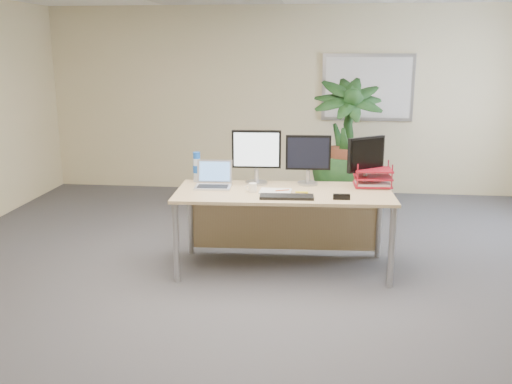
# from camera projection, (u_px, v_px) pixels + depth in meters

# --- Properties ---
(floor) EXTENTS (8.00, 8.00, 0.00)m
(floor) POSITION_uv_depth(u_px,v_px,m) (251.00, 303.00, 4.82)
(floor) COLOR #444448
(floor) RESTS_ON ground
(back_wall) EXTENTS (7.00, 0.04, 2.70)m
(back_wall) POSITION_uv_depth(u_px,v_px,m) (284.00, 101.00, 8.35)
(back_wall) COLOR beige
(back_wall) RESTS_ON floor
(whiteboard) EXTENTS (1.30, 0.04, 0.95)m
(whiteboard) POSITION_uv_depth(u_px,v_px,m) (368.00, 88.00, 8.13)
(whiteboard) COLOR #ACACB1
(whiteboard) RESTS_ON back_wall
(desk) EXTENTS (2.08, 0.96, 0.78)m
(desk) POSITION_uv_depth(u_px,v_px,m) (284.00, 205.00, 5.54)
(desk) COLOR tan
(desk) RESTS_ON floor
(floor_plant) EXTENTS (0.94, 0.94, 1.50)m
(floor_plant) POSITION_uv_depth(u_px,v_px,m) (345.00, 158.00, 7.22)
(floor_plant) COLOR #133516
(floor_plant) RESTS_ON floor
(monitor_left) EXTENTS (0.48, 0.22, 0.54)m
(monitor_left) POSITION_uv_depth(u_px,v_px,m) (256.00, 153.00, 5.60)
(monitor_left) COLOR #A8A8AC
(monitor_left) RESTS_ON desk
(monitor_right) EXTENTS (0.44, 0.20, 0.49)m
(monitor_right) POSITION_uv_depth(u_px,v_px,m) (308.00, 156.00, 5.58)
(monitor_right) COLOR #A8A8AC
(monitor_right) RESTS_ON desk
(monitor_dark) EXTENTS (0.37, 0.30, 0.48)m
(monitor_dark) POSITION_uv_depth(u_px,v_px,m) (366.00, 158.00, 5.52)
(monitor_dark) COLOR #A8A8AC
(monitor_dark) RESTS_ON desk
(laptop) EXTENTS (0.36, 0.32, 0.25)m
(laptop) POSITION_uv_depth(u_px,v_px,m) (214.00, 180.00, 5.55)
(laptop) COLOR silver
(laptop) RESTS_ON desk
(keyboard) EXTENTS (0.49, 0.19, 0.03)m
(keyboard) POSITION_uv_depth(u_px,v_px,m) (287.00, 197.00, 5.13)
(keyboard) COLOR black
(keyboard) RESTS_ON desk
(coffee_mug) EXTENTS (0.11, 0.08, 0.09)m
(coffee_mug) POSITION_uv_depth(u_px,v_px,m) (252.00, 188.00, 5.34)
(coffee_mug) COLOR white
(coffee_mug) RESTS_ON desk
(spiral_notebook) EXTENTS (0.30, 0.23, 0.01)m
(spiral_notebook) POSITION_uv_depth(u_px,v_px,m) (275.00, 191.00, 5.35)
(spiral_notebook) COLOR silver
(spiral_notebook) RESTS_ON desk
(orange_pen) EXTENTS (0.13, 0.07, 0.01)m
(orange_pen) POSITION_uv_depth(u_px,v_px,m) (282.00, 190.00, 5.34)
(orange_pen) COLOR #D04617
(orange_pen) RESTS_ON spiral_notebook
(yellow_highlighter) EXTENTS (0.12, 0.02, 0.02)m
(yellow_highlighter) POSITION_uv_depth(u_px,v_px,m) (302.00, 192.00, 5.31)
(yellow_highlighter) COLOR yellow
(yellow_highlighter) RESTS_ON desk
(water_bottle) EXTENTS (0.08, 0.08, 0.30)m
(water_bottle) POSITION_uv_depth(u_px,v_px,m) (197.00, 168.00, 5.74)
(water_bottle) COLOR silver
(water_bottle) RESTS_ON desk
(letter_tray) EXTENTS (0.37, 0.29, 0.17)m
(letter_tray) POSITION_uv_depth(u_px,v_px,m) (373.00, 179.00, 5.55)
(letter_tray) COLOR maroon
(letter_tray) RESTS_ON desk
(stapler) EXTENTS (0.15, 0.05, 0.05)m
(stapler) POSITION_uv_depth(u_px,v_px,m) (342.00, 197.00, 5.08)
(stapler) COLOR black
(stapler) RESTS_ON desk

